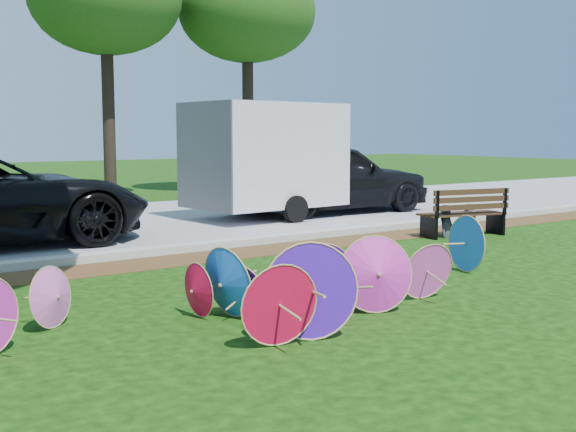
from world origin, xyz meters
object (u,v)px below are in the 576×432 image
parasol_pile (307,280)px  dark_pickup (330,177)px  park_bench (462,212)px  cargo_trailer (265,155)px  person_right (472,203)px  person_left (447,206)px

parasol_pile → dark_pickup: (6.55, 7.67, 0.48)m
dark_pickup → park_bench: (-0.48, -4.56, -0.42)m
cargo_trailer → person_right: (1.81, -4.43, -0.86)m
person_right → person_left: bearing=168.2°
parasol_pile → dark_pickup: dark_pickup is taller
parasol_pile → park_bench: bearing=27.1°
cargo_trailer → person_right: size_ratio=2.78×
dark_pickup → cargo_trailer: 2.03m
park_bench → person_left: 0.38m
person_left → park_bench: bearing=-24.2°
parasol_pile → cargo_trailer: (4.61, 7.58, 1.06)m
dark_pickup → person_right: bearing=-178.0°
parasol_pile → park_bench: (6.06, 3.11, 0.06)m
dark_pickup → person_left: dark_pickup is taller
parasol_pile → person_right: (6.41, 3.16, 0.20)m
parasol_pile → cargo_trailer: size_ratio=2.12×
cargo_trailer → person_left: 4.64m
dark_pickup → person_right: size_ratio=4.32×
parasol_pile → dark_pickup: bearing=49.5°
cargo_trailer → parasol_pile: bearing=-125.2°
park_bench → person_left: person_left is taller
park_bench → person_left: size_ratio=1.46×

